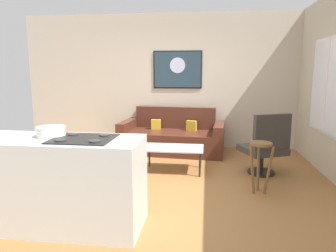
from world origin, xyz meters
TOP-DOWN VIEW (x-y plane):
  - ground at (0.00, 0.00)m, footprint 6.40×6.40m
  - back_wall at (0.00, 2.42)m, footprint 6.40×0.05m
  - couch at (0.08, 1.89)m, footprint 2.10×1.09m
  - coffee_table at (0.23, 0.66)m, footprint 0.97×0.57m
  - armchair at (1.67, 0.63)m, footprint 0.79×0.77m
  - bar_stool at (1.47, -0.10)m, footprint 0.33×0.33m
  - kitchen_counter at (-0.78, -1.28)m, footprint 1.79×0.67m
  - mixing_bowl at (-0.84, -1.20)m, footprint 0.29×0.29m
  - wall_painting at (0.13, 2.38)m, footprint 1.02×0.03m
  - window at (2.59, 0.90)m, footprint 0.03×1.31m

SIDE VIEW (x-z plane):
  - ground at x=0.00m, z-range -0.04..0.00m
  - couch at x=0.08m, z-range -0.15..0.72m
  - coffee_table at x=0.23m, z-range 0.17..0.56m
  - kitchen_counter at x=-0.78m, z-range -0.01..0.95m
  - armchair at x=1.67m, z-range -0.02..0.96m
  - bar_stool at x=1.47m, z-range 0.17..0.85m
  - mixing_bowl at x=-0.84m, z-range 0.93..1.04m
  - window at x=2.59m, z-range 0.64..2.13m
  - back_wall at x=0.00m, z-range 0.00..2.80m
  - wall_painting at x=0.13m, z-range 1.25..2.04m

